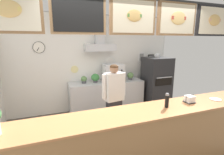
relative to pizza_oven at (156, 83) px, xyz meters
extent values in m
plane|color=#514C47|center=(-1.75, -1.61, -0.76)|extent=(5.71, 5.71, 0.00)
cube|color=#9E9E99|center=(-1.75, 0.64, 0.59)|extent=(4.76, 0.12, 2.71)
cube|color=white|center=(-1.75, 0.57, 0.59)|extent=(4.72, 0.01, 2.67)
cylinder|color=black|center=(-3.15, 0.56, 1.07)|extent=(0.29, 0.02, 0.29)
cylinder|color=white|center=(-3.15, 0.54, 1.07)|extent=(0.27, 0.01, 0.27)
cube|color=black|center=(-3.17, 0.54, 1.03)|extent=(0.06, 0.01, 0.09)
cylinder|color=beige|center=(-2.30, 0.55, 0.46)|extent=(0.20, 0.02, 0.20)
cylinder|color=white|center=(-1.26, 0.55, 0.64)|extent=(0.22, 0.02, 0.22)
cube|color=black|center=(0.14, 0.56, 0.68)|extent=(0.21, 0.02, 0.23)
cube|color=slate|center=(0.14, 0.55, 0.68)|extent=(0.15, 0.01, 0.17)
cube|color=white|center=(-0.21, 0.56, 0.73)|extent=(0.19, 0.02, 0.30)
cube|color=gray|center=(-0.21, 0.55, 0.73)|extent=(0.14, 0.01, 0.22)
cube|color=#B7BABF|center=(-1.60, 0.41, 1.05)|extent=(0.83, 0.34, 0.20)
cube|color=#B7BABF|center=(-1.60, 0.46, 1.52)|extent=(0.24, 0.24, 0.74)
cube|color=olive|center=(-3.30, -1.81, 1.57)|extent=(0.71, 0.05, 0.51)
cube|color=#F2E5C6|center=(-3.30, -1.84, 1.57)|extent=(0.64, 0.01, 0.45)
ellipsoid|color=#E5BC70|center=(-3.30, -1.85, 1.58)|extent=(0.27, 0.04, 0.19)
cube|color=#E5C666|center=(-3.30, -1.86, 1.58)|extent=(0.26, 0.01, 0.05)
cube|color=#9E754C|center=(-2.53, -1.81, 1.57)|extent=(0.71, 0.05, 0.51)
cube|color=black|center=(-2.53, -1.84, 1.57)|extent=(0.64, 0.01, 0.45)
cube|color=olive|center=(-1.75, -1.81, 1.57)|extent=(0.71, 0.05, 0.51)
cube|color=beige|center=(-1.75, -1.84, 1.57)|extent=(0.64, 0.01, 0.45)
ellipsoid|color=#DBAD60|center=(-1.75, -1.85, 1.58)|extent=(0.23, 0.04, 0.16)
cube|color=#51843D|center=(-1.75, -1.86, 1.58)|extent=(0.22, 0.01, 0.04)
cube|color=olive|center=(-0.97, -1.81, 1.57)|extent=(0.71, 0.05, 0.51)
cube|color=beige|center=(-0.97, -1.84, 1.57)|extent=(0.64, 0.01, 0.45)
ellipsoid|color=#E5BC70|center=(-0.97, -1.85, 1.58)|extent=(0.29, 0.04, 0.20)
cube|color=#B74233|center=(-0.97, -1.86, 1.58)|extent=(0.27, 0.01, 0.05)
cube|color=black|center=(-0.20, -1.81, 1.57)|extent=(0.71, 0.05, 0.51)
cube|color=beige|center=(-0.20, -1.84, 1.57)|extent=(0.64, 0.01, 0.45)
ellipsoid|color=#DBAD60|center=(-0.20, -1.85, 1.58)|extent=(0.27, 0.04, 0.19)
cube|color=tan|center=(-0.20, -1.86, 1.58)|extent=(0.26, 0.01, 0.05)
cube|color=#B77F4C|center=(-1.75, -2.11, -0.27)|extent=(4.11, 0.58, 0.98)
cube|color=#CF8550|center=(-1.75, -2.11, 0.23)|extent=(4.19, 0.61, 0.03)
cube|color=#B7BABF|center=(-1.48, 0.24, -0.32)|extent=(2.06, 0.61, 0.89)
cube|color=#929499|center=(-1.48, 0.24, -0.61)|extent=(1.95, 0.56, 0.02)
cube|color=#232326|center=(0.00, 0.00, 0.00)|extent=(0.70, 0.68, 1.52)
cube|color=black|center=(0.00, -0.35, 0.12)|extent=(0.52, 0.02, 0.20)
cube|color=silver|center=(0.00, -0.37, 0.25)|extent=(0.49, 0.02, 0.02)
cylinder|color=silver|center=(0.00, 0.00, 0.81)|extent=(0.14, 0.14, 0.10)
cube|color=#232328|center=(-1.73, -1.01, -0.36)|extent=(0.31, 0.24, 0.80)
cube|color=white|center=(-1.73, -1.01, 0.32)|extent=(0.40, 0.28, 0.57)
cylinder|color=white|center=(-1.51, -0.98, 0.35)|extent=(0.08, 0.08, 0.48)
cylinder|color=white|center=(-1.96, -1.05, 0.35)|extent=(0.08, 0.08, 0.48)
sphere|color=#997056|center=(-1.73, -1.01, 0.69)|extent=(0.18, 0.18, 0.18)
ellipsoid|color=#4C331E|center=(-1.73, -1.01, 0.73)|extent=(0.17, 0.17, 0.10)
cube|color=silver|center=(-1.29, 0.22, 0.36)|extent=(0.55, 0.41, 0.48)
cylinder|color=#4C4C51|center=(-1.40, -0.02, 0.34)|extent=(0.06, 0.06, 0.06)
cube|color=black|center=(-1.29, -0.03, 0.14)|extent=(0.50, 0.10, 0.04)
sphere|color=black|center=(-1.12, -0.01, 0.46)|extent=(0.04, 0.04, 0.04)
cylinder|color=#4C4C51|center=(-1.80, 0.22, 0.15)|extent=(0.11, 0.11, 0.07)
ellipsoid|color=#387A3D|center=(-1.80, 0.22, 0.27)|extent=(0.22, 0.22, 0.20)
cylinder|color=#4C4C51|center=(-0.76, 0.21, 0.15)|extent=(0.11, 0.11, 0.06)
ellipsoid|color=#5B844C|center=(-0.76, 0.21, 0.25)|extent=(0.19, 0.19, 0.17)
cylinder|color=#4C4C51|center=(-2.10, 0.26, 0.15)|extent=(0.12, 0.12, 0.06)
ellipsoid|color=#5B844C|center=(-2.10, 0.26, 0.24)|extent=(0.16, 0.16, 0.15)
cylinder|color=white|center=(-0.29, -2.13, 0.25)|extent=(0.18, 0.18, 0.01)
cylinder|color=black|center=(-1.30, -2.12, 0.34)|extent=(0.06, 0.06, 0.18)
sphere|color=gray|center=(-1.30, -2.12, 0.45)|extent=(0.05, 0.05, 0.05)
cube|color=#262628|center=(-0.81, -2.07, 0.25)|extent=(0.15, 0.15, 0.01)
cylinder|color=#262628|center=(-0.89, -2.07, 0.31)|extent=(0.01, 0.01, 0.13)
cylinder|color=#262628|center=(-0.74, -2.07, 0.31)|extent=(0.01, 0.01, 0.13)
cube|color=white|center=(-0.81, -2.07, 0.30)|extent=(0.13, 0.13, 0.11)
camera|label=1|loc=(-2.92, -4.09, 1.25)|focal=27.03mm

